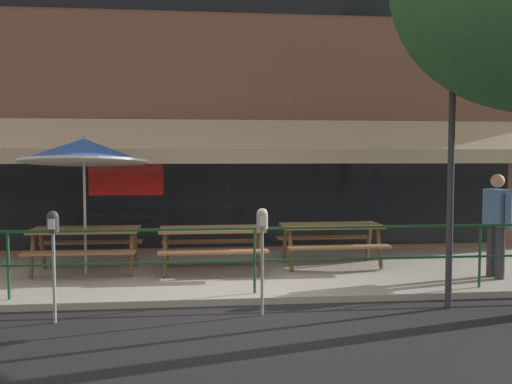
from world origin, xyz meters
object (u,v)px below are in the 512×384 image
(picnic_table_right, at_px, (331,233))
(patio_umbrella_left, at_px, (84,151))
(street_sign_pole, at_px, (452,131))
(picnic_table_left, at_px, (86,238))
(parking_meter_near, at_px, (53,232))
(picnic_table_centre, at_px, (212,237))
(pedestrian_walking, at_px, (497,220))
(parking_meter_far, at_px, (262,229))

(picnic_table_right, bearing_deg, patio_umbrella_left, -178.01)
(picnic_table_right, bearing_deg, street_sign_pole, -69.23)
(picnic_table_left, xyz_separation_m, parking_meter_near, (0.10, -2.65, 0.44))
(patio_umbrella_left, distance_m, street_sign_pole, 5.90)
(picnic_table_centre, xyz_separation_m, pedestrian_walking, (4.62, -1.00, 0.35))
(parking_meter_near, relative_size, street_sign_pole, 0.30)
(patio_umbrella_left, bearing_deg, street_sign_pole, -25.13)
(parking_meter_near, bearing_deg, picnic_table_right, 33.32)
(picnic_table_left, relative_size, street_sign_pole, 0.38)
(picnic_table_left, height_order, picnic_table_centre, same)
(picnic_table_centre, relative_size, picnic_table_right, 1.00)
(pedestrian_walking, height_order, street_sign_pole, street_sign_pole)
(picnic_table_left, height_order, patio_umbrella_left, patio_umbrella_left)
(pedestrian_walking, xyz_separation_m, parking_meter_far, (-4.05, -1.45, 0.09))
(parking_meter_near, bearing_deg, pedestrian_walking, 12.71)
(picnic_table_left, xyz_separation_m, picnic_table_right, (4.33, 0.13, 0.00))
(parking_meter_far, bearing_deg, patio_umbrella_left, 136.80)
(picnic_table_right, relative_size, pedestrian_walking, 1.05)
(picnic_table_centre, height_order, street_sign_pole, street_sign_pole)
(picnic_table_left, height_order, street_sign_pole, street_sign_pole)
(picnic_table_right, bearing_deg, parking_meter_near, -146.68)
(parking_meter_far, bearing_deg, pedestrian_walking, 19.69)
(picnic_table_left, height_order, parking_meter_far, parking_meter_far)
(picnic_table_left, xyz_separation_m, pedestrian_walking, (6.78, -1.14, 0.35))
(parking_meter_near, distance_m, street_sign_pole, 5.40)
(parking_meter_far, relative_size, street_sign_pole, 0.30)
(parking_meter_near, relative_size, parking_meter_far, 1.00)
(picnic_table_centre, height_order, picnic_table_right, same)
(picnic_table_left, bearing_deg, picnic_table_centre, -3.82)
(street_sign_pole, bearing_deg, pedestrian_walking, 43.62)
(picnic_table_centre, relative_size, patio_umbrella_left, 0.76)
(patio_umbrella_left, relative_size, pedestrian_walking, 1.39)
(picnic_table_centre, height_order, patio_umbrella_left, patio_umbrella_left)
(patio_umbrella_left, relative_size, parking_meter_near, 1.68)
(picnic_table_centre, bearing_deg, street_sign_pole, -36.83)
(pedestrian_walking, relative_size, parking_meter_near, 1.20)
(picnic_table_right, xyz_separation_m, pedestrian_walking, (2.45, -1.27, 0.35))
(picnic_table_left, distance_m, parking_meter_far, 3.79)
(street_sign_pole, bearing_deg, picnic_table_centre, 143.17)
(picnic_table_centre, bearing_deg, patio_umbrella_left, 176.60)
(pedestrian_walking, distance_m, parking_meter_near, 6.85)
(patio_umbrella_left, bearing_deg, parking_meter_far, -43.20)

